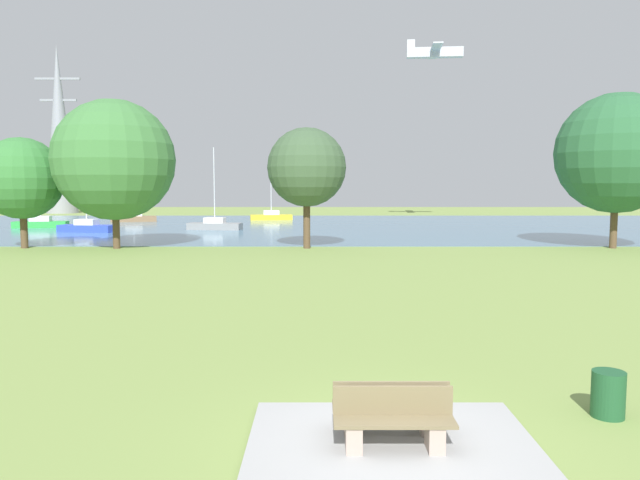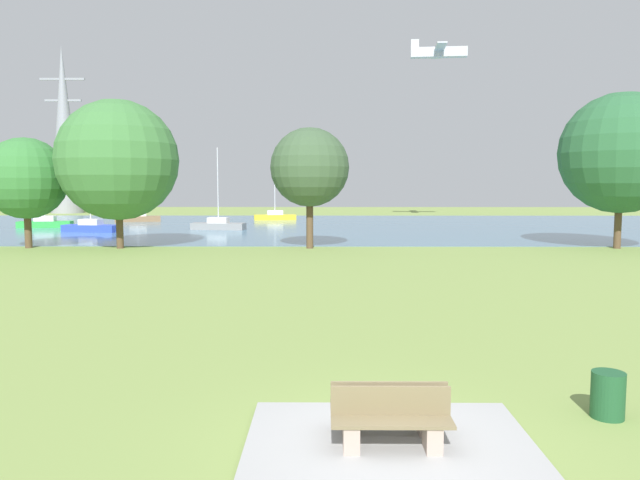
# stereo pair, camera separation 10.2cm
# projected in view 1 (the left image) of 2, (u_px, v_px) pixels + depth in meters

# --- Properties ---
(ground_plane) EXTENTS (160.00, 160.00, 0.00)m
(ground_plane) POSITION_uv_depth(u_px,v_px,m) (343.00, 262.00, 31.05)
(ground_plane) COLOR #7F994C
(concrete_pad) EXTENTS (4.40, 3.20, 0.10)m
(concrete_pad) POSITION_uv_depth(u_px,v_px,m) (394.00, 444.00, 9.14)
(concrete_pad) COLOR #A2A2A2
(concrete_pad) RESTS_ON ground
(bench_facing_water) EXTENTS (1.80, 0.48, 0.89)m
(bench_facing_water) POSITION_uv_depth(u_px,v_px,m) (392.00, 410.00, 9.37)
(bench_facing_water) COLOR #AE988B
(bench_facing_water) RESTS_ON concrete_pad
(bench_facing_inland) EXTENTS (1.80, 0.48, 0.89)m
(bench_facing_inland) POSITION_uv_depth(u_px,v_px,m) (396.00, 424.00, 8.84)
(bench_facing_inland) COLOR #AE988B
(bench_facing_inland) RESTS_ON concrete_pad
(litter_bin) EXTENTS (0.56, 0.56, 0.80)m
(litter_bin) POSITION_uv_depth(u_px,v_px,m) (611.00, 394.00, 10.29)
(litter_bin) COLOR #1E512D
(litter_bin) RESTS_ON ground
(water_surface) EXTENTS (140.00, 40.00, 0.02)m
(water_surface) POSITION_uv_depth(u_px,v_px,m) (333.00, 226.00, 58.94)
(water_surface) COLOR teal
(water_surface) RESTS_ON ground
(sailboat_yellow) EXTENTS (4.97, 2.21, 7.58)m
(sailboat_yellow) POSITION_uv_depth(u_px,v_px,m) (274.00, 216.00, 68.96)
(sailboat_yellow) COLOR yellow
(sailboat_yellow) RESTS_ON water_surface
(sailboat_gray) EXTENTS (4.95, 2.10, 7.35)m
(sailboat_gray) POSITION_uv_depth(u_px,v_px,m) (217.00, 225.00, 53.80)
(sailboat_gray) COLOR gray
(sailboat_gray) RESTS_ON water_surface
(sailboat_brown) EXTENTS (5.03, 2.93, 5.20)m
(sailboat_brown) POSITION_uv_depth(u_px,v_px,m) (136.00, 218.00, 65.60)
(sailboat_brown) COLOR brown
(sailboat_brown) RESTS_ON water_surface
(sailboat_blue) EXTENTS (5.00, 2.37, 5.73)m
(sailboat_blue) POSITION_uv_depth(u_px,v_px,m) (89.00, 227.00, 51.16)
(sailboat_blue) COLOR blue
(sailboat_blue) RESTS_ON water_surface
(sailboat_green) EXTENTS (4.98, 2.25, 5.80)m
(sailboat_green) POSITION_uv_depth(u_px,v_px,m) (43.00, 223.00, 56.41)
(sailboat_green) COLOR green
(sailboat_green) RESTS_ON water_surface
(tree_mid_shore) EXTENTS (5.16, 5.16, 7.02)m
(tree_mid_shore) POSITION_uv_depth(u_px,v_px,m) (24.00, 178.00, 37.76)
(tree_mid_shore) COLOR brown
(tree_mid_shore) RESTS_ON ground
(tree_east_far) EXTENTS (7.56, 7.56, 9.36)m
(tree_east_far) POSITION_uv_depth(u_px,v_px,m) (117.00, 160.00, 37.42)
(tree_east_far) COLOR brown
(tree_east_far) RESTS_ON ground
(tree_east_near) EXTENTS (4.98, 4.98, 7.63)m
(tree_east_near) POSITION_uv_depth(u_px,v_px,m) (309.00, 167.00, 37.53)
(tree_east_near) COLOR brown
(tree_east_near) RESTS_ON ground
(tree_west_near) EXTENTS (7.56, 7.56, 9.79)m
(tree_west_near) POSITION_uv_depth(u_px,v_px,m) (620.00, 153.00, 37.45)
(tree_west_near) COLOR brown
(tree_west_near) RESTS_ON ground
(electricity_pylon) EXTENTS (6.40, 4.40, 23.86)m
(electricity_pylon) POSITION_uv_depth(u_px,v_px,m) (62.00, 130.00, 85.45)
(electricity_pylon) COLOR gray
(electricity_pylon) RESTS_ON ground
(light_aircraft) EXTENTS (6.48, 8.47, 2.10)m
(light_aircraft) POSITION_uv_depth(u_px,v_px,m) (437.00, 52.00, 68.63)
(light_aircraft) COLOR silver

